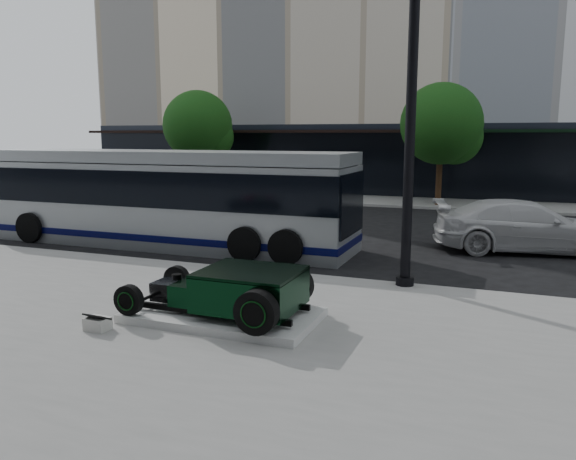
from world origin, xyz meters
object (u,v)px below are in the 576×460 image
at_px(hot_rod, 239,290).
at_px(lamppost, 410,131).
at_px(white_sedan, 525,226).
at_px(transit_bus, 164,197).

xyz_separation_m(hot_rod, lamppost, (2.33, 3.55, 2.80)).
height_order(hot_rod, lamppost, lamppost).
xyz_separation_m(hot_rod, white_sedan, (4.91, 9.05, 0.06)).
distance_m(hot_rod, lamppost, 5.09).
bearing_deg(lamppost, hot_rod, -123.29).
distance_m(hot_rod, transit_bus, 8.37).
xyz_separation_m(lamppost, transit_bus, (-7.94, 2.62, -2.01)).
relative_size(hot_rod, transit_bus, 0.27).
bearing_deg(white_sedan, transit_bus, 93.04).
height_order(transit_bus, white_sedan, transit_bus).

